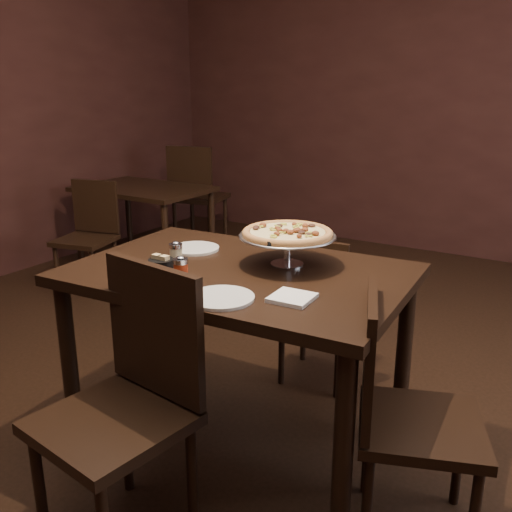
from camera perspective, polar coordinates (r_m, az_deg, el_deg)
The scene contains 16 objects.
room at distance 2.21m, azimuth 0.95°, elevation 13.10°, with size 6.04×7.04×2.84m.
dining_table at distance 2.33m, azimuth -1.70°, elevation -3.89°, with size 1.38×0.96×0.83m.
background_table at distance 5.06m, azimuth -11.18°, elevation 5.78°, with size 1.11×0.74×0.69m.
pizza_stand at distance 2.31m, azimuth 3.16°, elevation 2.26°, with size 0.40×0.40×0.16m.
parmesan_shaker at distance 2.37m, azimuth -8.00°, elevation 0.28°, with size 0.06×0.06×0.10m.
pepper_flake_shaker at distance 2.16m, azimuth -7.52°, elevation -1.34°, with size 0.06×0.06×0.10m.
packet_caddy at distance 2.25m, azimuth -9.46°, elevation -0.99°, with size 0.10×0.10×0.08m.
napkin_stack at distance 1.97m, azimuth 3.63°, elevation -4.19°, with size 0.14×0.14×0.02m, color white.
plate_left at distance 2.58m, azimuth -6.14°, elevation 0.76°, with size 0.22×0.22×0.01m, color silver.
plate_near at distance 1.98m, azimuth -3.51°, elevation -4.19°, with size 0.23×0.23×0.01m, color silver.
serving_spatula at distance 2.19m, azimuth 2.72°, elevation 1.31°, with size 0.17×0.17×0.03m.
chair_far at distance 2.98m, azimuth 6.09°, elevation -4.84°, with size 0.42×0.42×0.82m.
chair_near at distance 2.04m, azimuth -12.60°, elevation -13.54°, with size 0.51×0.51×0.97m.
chair_side at distance 2.07m, azimuth 14.29°, elevation -14.50°, with size 0.54×0.54×0.89m.
bg_chair_far at distance 5.58m, azimuth -6.00°, elevation 6.38°, with size 0.54×0.54×0.99m.
bg_chair_near at distance 4.58m, azimuth -16.35°, elevation 2.40°, with size 0.47×0.47×0.83m.
Camera 1 is at (1.19, -1.87, 1.55)m, focal length 40.00 mm.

